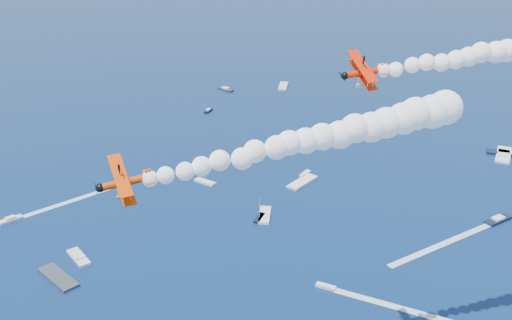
% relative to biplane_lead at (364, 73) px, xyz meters
% --- Properties ---
extents(biplane_lead, '(12.11, 12.51, 8.40)m').
position_rel_biplane_lead_xyz_m(biplane_lead, '(0.00, 0.00, 0.00)').
color(biplane_lead, red).
extents(biplane_trail, '(12.05, 12.24, 7.89)m').
position_rel_biplane_lead_xyz_m(biplane_trail, '(-21.76, -34.80, -8.40)').
color(biplane_trail, '#DE3E04').
extents(smoke_trail_lead, '(54.55, 54.09, 9.46)m').
position_rel_biplane_lead_xyz_m(smoke_trail_lead, '(19.93, 17.31, 1.98)').
color(smoke_trail_lead, white).
extents(smoke_trail_trail, '(54.57, 54.55, 9.46)m').
position_rel_biplane_lead_xyz_m(smoke_trail_trail, '(-3.38, -15.84, -6.42)').
color(smoke_trail_trail, white).
extents(spectator_boats, '(216.33, 187.76, 0.70)m').
position_rel_biplane_lead_xyz_m(spectator_boats, '(-7.93, 86.10, -60.52)').
color(spectator_boats, black).
rests_on(spectator_boats, ground).
extents(boat_wakes, '(131.98, 52.81, 0.04)m').
position_rel_biplane_lead_xyz_m(boat_wakes, '(-25.39, 39.18, -60.84)').
color(boat_wakes, white).
rests_on(boat_wakes, ground).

